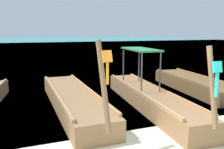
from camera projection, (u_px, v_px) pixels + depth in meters
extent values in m
plane|color=teal|center=(30.00, 42.00, 61.78)|extent=(120.00, 120.00, 0.00)
cube|color=olive|center=(73.00, 100.00, 8.57)|extent=(1.29, 6.36, 0.58)
cube|color=#AF7F52|center=(55.00, 92.00, 8.29)|extent=(0.10, 5.85, 0.10)
cube|color=#AF7F52|center=(89.00, 89.00, 8.72)|extent=(0.10, 5.85, 0.10)
cylinder|color=brown|center=(103.00, 85.00, 5.25)|extent=(0.12, 0.80, 1.96)
cube|color=orange|center=(107.00, 56.00, 4.92)|extent=(0.20, 0.14, 0.25)
cube|color=orange|center=(107.00, 73.00, 4.97)|extent=(0.03, 0.08, 0.46)
cube|color=olive|center=(148.00, 99.00, 8.68)|extent=(1.62, 6.61, 0.60)
cube|color=#AF7F52|center=(136.00, 91.00, 8.49)|extent=(0.65, 6.00, 0.10)
cube|color=#AF7F52|center=(160.00, 89.00, 8.74)|extent=(0.65, 6.00, 0.10)
cylinder|color=brown|center=(212.00, 87.00, 5.32)|extent=(0.17, 0.53, 1.82)
cube|color=#1ECCBC|center=(217.00, 67.00, 5.13)|extent=(0.21, 0.13, 0.25)
cube|color=#1ECCBC|center=(217.00, 85.00, 5.18)|extent=(0.04, 0.08, 0.54)
cylinder|color=#4C4C51|center=(142.00, 73.00, 8.25)|extent=(0.05, 0.05, 1.41)
cylinder|color=#4C4C51|center=(160.00, 72.00, 8.44)|extent=(0.05, 0.05, 1.41)
cylinder|color=#4C4C51|center=(123.00, 65.00, 10.11)|extent=(0.05, 0.05, 1.41)
cylinder|color=#4C4C51|center=(139.00, 65.00, 10.30)|extent=(0.05, 0.05, 1.41)
cube|color=#2D844C|center=(141.00, 49.00, 9.15)|extent=(1.05, 2.24, 0.06)
cube|color=brown|center=(192.00, 84.00, 11.14)|extent=(1.77, 5.28, 0.58)
cube|color=brown|center=(182.00, 78.00, 10.93)|extent=(0.58, 4.74, 0.10)
cube|color=brown|center=(204.00, 77.00, 11.23)|extent=(0.58, 4.74, 0.10)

